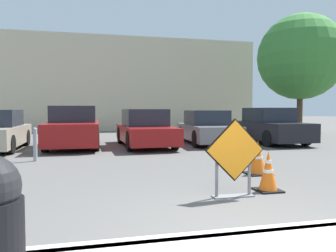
{
  "coord_description": "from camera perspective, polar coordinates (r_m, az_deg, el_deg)",
  "views": [
    {
      "loc": [
        -1.78,
        -3.24,
        1.47
      ],
      "look_at": [
        0.74,
        7.47,
        0.91
      ],
      "focal_mm": 35.0,
      "sensor_mm": 36.0,
      "label": 1
    }
  ],
  "objects": [
    {
      "name": "ground_plane",
      "position": [
        13.44,
        -5.54,
        -3.38
      ],
      "size": [
        96.0,
        96.0,
        0.0
      ],
      "primitive_type": "plane",
      "color": "#565451"
    },
    {
      "name": "curb_lip",
      "position": [
        3.96,
        15.32,
        -17.92
      ],
      "size": [
        26.73,
        0.2,
        0.14
      ],
      "color": "beige",
      "rests_on": "ground_plane"
    },
    {
      "name": "road_closed_sign",
      "position": [
        5.57,
        11.51,
        -5.23
      ],
      "size": [
        1.04,
        0.2,
        1.32
      ],
      "color": "black",
      "rests_on": "ground_plane"
    },
    {
      "name": "traffic_cone_nearest",
      "position": [
        6.21,
        17.04,
        -7.58
      ],
      "size": [
        0.43,
        0.43,
        0.73
      ],
      "color": "black",
      "rests_on": "ground_plane"
    },
    {
      "name": "traffic_cone_second",
      "position": [
        7.73,
        15.35,
        -5.39
      ],
      "size": [
        0.53,
        0.53,
        0.76
      ],
      "color": "black",
      "rests_on": "ground_plane"
    },
    {
      "name": "traffic_cone_third",
      "position": [
        9.4,
        13.19,
        -4.29
      ],
      "size": [
        0.43,
        0.43,
        0.63
      ],
      "color": "black",
      "rests_on": "ground_plane"
    },
    {
      "name": "traffic_cone_fourth",
      "position": [
        11.04,
        11.72,
        -2.93
      ],
      "size": [
        0.5,
        0.5,
        0.74
      ],
      "color": "black",
      "rests_on": "ground_plane"
    },
    {
      "name": "parked_car_second",
      "position": [
        13.29,
        -16.08,
        -0.35
      ],
      "size": [
        1.99,
        4.6,
        1.6
      ],
      "rotation": [
        0.0,
        0.0,
        3.12
      ],
      "color": "maroon",
      "rests_on": "ground_plane"
    },
    {
      "name": "parked_car_third",
      "position": [
        13.06,
        -4.03,
        -0.56
      ],
      "size": [
        1.96,
        4.53,
        1.48
      ],
      "rotation": [
        0.0,
        0.0,
        3.17
      ],
      "color": "maroon",
      "rests_on": "ground_plane"
    },
    {
      "name": "parked_car_fourth",
      "position": [
        14.16,
        6.76,
        -0.4
      ],
      "size": [
        2.04,
        4.35,
        1.43
      ],
      "rotation": [
        0.0,
        0.0,
        3.08
      ],
      "color": "slate",
      "rests_on": "ground_plane"
    },
    {
      "name": "parked_car_fifth",
      "position": [
        14.96,
        17.25,
        -0.15
      ],
      "size": [
        1.89,
        4.22,
        1.54
      ],
      "rotation": [
        0.0,
        0.0,
        3.15
      ],
      "color": "black",
      "rests_on": "ground_plane"
    },
    {
      "name": "bollard_nearest",
      "position": [
        10.02,
        -22.13,
        -2.82
      ],
      "size": [
        0.12,
        0.12,
        0.96
      ],
      "color": "gray",
      "rests_on": "ground_plane"
    },
    {
      "name": "building_facade_backdrop",
      "position": [
        25.13,
        -8.71,
        6.92
      ],
      "size": [
        19.6,
        5.0,
        6.49
      ],
      "color": "beige",
      "rests_on": "ground_plane"
    },
    {
      "name": "street_tree_behind_lot",
      "position": [
        20.61,
        22.1,
        11.05
      ],
      "size": [
        4.86,
        4.86,
        6.9
      ],
      "color": "#513823",
      "rests_on": "ground_plane"
    }
  ]
}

